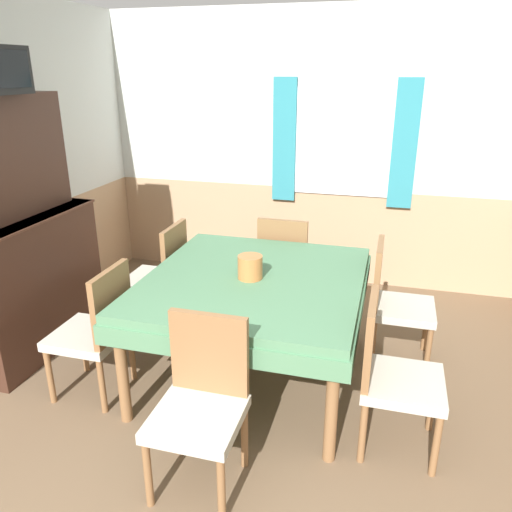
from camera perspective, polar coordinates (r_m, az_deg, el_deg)
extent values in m
cube|color=silver|center=(4.91, 6.33, 17.24)|extent=(4.43, 0.05, 1.65)
cube|color=tan|center=(5.15, 5.77, 2.65)|extent=(4.43, 0.05, 0.95)
cube|color=white|center=(4.87, 9.91, 12.66)|extent=(0.98, 0.01, 1.00)
cube|color=teal|center=(4.94, 3.26, 13.02)|extent=(0.22, 0.03, 1.16)
cube|color=teal|center=(4.83, 16.63, 12.05)|extent=(0.22, 0.03, 1.16)
cube|color=tan|center=(4.39, -26.38, -2.71)|extent=(0.05, 4.11, 0.95)
cube|color=#4C7A56|center=(3.34, -0.22, -2.87)|extent=(1.42, 1.55, 0.06)
cube|color=#4C7A56|center=(3.37, -0.22, -4.27)|extent=(1.45, 1.58, 0.12)
cylinder|color=brown|center=(3.18, -15.04, -12.66)|extent=(0.07, 0.07, 0.69)
cylinder|color=brown|center=(2.83, 8.64, -16.72)|extent=(0.07, 0.07, 0.69)
cylinder|color=brown|center=(4.28, -5.82, -3.01)|extent=(0.07, 0.07, 0.69)
cylinder|color=brown|center=(4.03, 11.19, -4.88)|extent=(0.07, 0.07, 0.69)
cylinder|color=brown|center=(3.26, 19.50, -15.46)|extent=(0.04, 0.04, 0.39)
cylinder|color=brown|center=(2.96, 19.88, -19.70)|extent=(0.04, 0.04, 0.39)
cylinder|color=brown|center=(3.25, 12.59, -14.90)|extent=(0.04, 0.04, 0.39)
cylinder|color=brown|center=(2.94, 12.10, -19.11)|extent=(0.04, 0.04, 0.39)
cube|color=#B7B2A3|center=(2.97, 16.46, -13.79)|extent=(0.44, 0.44, 0.06)
cube|color=brown|center=(2.83, 12.90, -9.10)|extent=(0.04, 0.42, 0.45)
cylinder|color=brown|center=(4.24, -14.79, -6.15)|extent=(0.04, 0.04, 0.39)
cylinder|color=brown|center=(4.53, -12.44, -4.11)|extent=(0.04, 0.04, 0.39)
cylinder|color=brown|center=(4.07, -10.11, -6.91)|extent=(0.04, 0.04, 0.39)
cylinder|color=brown|center=(4.38, -8.01, -4.73)|extent=(0.04, 0.04, 0.39)
cube|color=#B7B2A3|center=(4.21, -11.55, -2.69)|extent=(0.44, 0.44, 0.06)
cube|color=brown|center=(4.03, -9.27, 0.35)|extent=(0.04, 0.42, 0.45)
cylinder|color=brown|center=(2.60, -3.98, -25.14)|extent=(0.04, 0.04, 0.39)
cylinder|color=brown|center=(2.72, -12.24, -23.15)|extent=(0.04, 0.04, 0.39)
cylinder|color=brown|center=(2.86, -1.32, -19.92)|extent=(0.04, 0.04, 0.39)
cylinder|color=brown|center=(2.97, -8.75, -18.44)|extent=(0.04, 0.04, 0.39)
cube|color=#B7B2A3|center=(2.63, -6.78, -17.96)|extent=(0.44, 0.44, 0.06)
cube|color=brown|center=(2.63, -5.38, -11.00)|extent=(0.42, 0.04, 0.45)
cylinder|color=brown|center=(4.70, 1.68, -2.69)|extent=(0.04, 0.04, 0.39)
cylinder|color=brown|center=(4.63, 6.25, -3.17)|extent=(0.04, 0.04, 0.39)
cylinder|color=brown|center=(4.37, 0.47, -4.59)|extent=(0.04, 0.04, 0.39)
cylinder|color=brown|center=(4.29, 5.40, -5.15)|extent=(0.04, 0.04, 0.39)
cube|color=#B7B2A3|center=(4.41, 3.51, -1.21)|extent=(0.44, 0.44, 0.06)
cube|color=brown|center=(4.13, 3.00, 1.11)|extent=(0.42, 0.04, 0.45)
cylinder|color=brown|center=(4.08, 18.83, -7.71)|extent=(0.04, 0.04, 0.39)
cylinder|color=brown|center=(3.75, 19.05, -10.39)|extent=(0.04, 0.04, 0.39)
cylinder|color=brown|center=(4.06, 13.46, -7.23)|extent=(0.04, 0.04, 0.39)
cylinder|color=brown|center=(3.73, 13.16, -9.88)|extent=(0.04, 0.04, 0.39)
cube|color=#B7B2A3|center=(3.80, 16.46, -5.80)|extent=(0.44, 0.44, 0.06)
cube|color=brown|center=(3.69, 13.77, -1.93)|extent=(0.04, 0.42, 0.45)
cylinder|color=brown|center=(3.56, -22.49, -12.59)|extent=(0.04, 0.04, 0.39)
cylinder|color=brown|center=(3.82, -19.06, -9.78)|extent=(0.04, 0.04, 0.39)
cylinder|color=brown|center=(3.36, -17.18, -13.98)|extent=(0.04, 0.04, 0.39)
cylinder|color=brown|center=(3.63, -13.99, -10.85)|extent=(0.04, 0.04, 0.39)
cube|color=#B7B2A3|center=(3.48, -18.60, -8.61)|extent=(0.44, 0.44, 0.06)
cube|color=brown|center=(3.26, -16.16, -5.26)|extent=(0.04, 0.42, 0.45)
cube|color=#3D2319|center=(4.15, -24.42, -2.94)|extent=(0.44, 1.22, 1.05)
cube|color=#4C2C1F|center=(3.99, -25.50, 3.87)|extent=(0.46, 1.24, 0.02)
cube|color=#3D2319|center=(3.94, -27.08, 9.92)|extent=(0.24, 1.10, 0.85)
cube|color=black|center=(3.72, -26.17, 18.64)|extent=(0.01, 0.33, 0.23)
cylinder|color=#B26B38|center=(3.28, -0.68, -1.28)|extent=(0.16, 0.16, 0.16)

